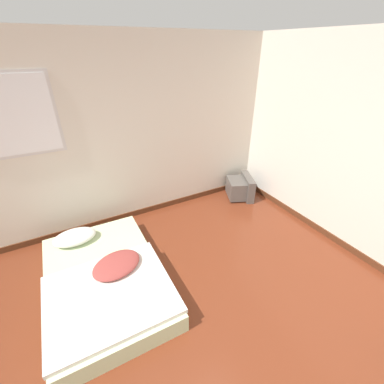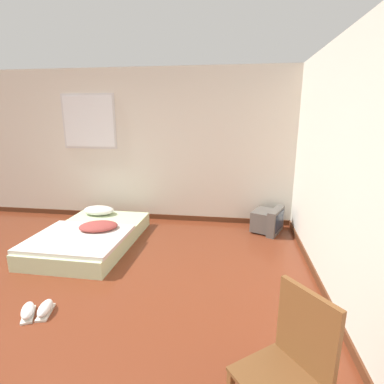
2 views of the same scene
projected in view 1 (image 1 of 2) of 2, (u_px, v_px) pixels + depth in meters
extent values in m
cube|color=silver|center=(89.00, 143.00, 3.37)|extent=(7.91, 0.06, 2.60)
cube|color=#562D19|center=(105.00, 221.00, 3.96)|extent=(7.91, 0.02, 0.09)
cube|color=silver|center=(9.00, 117.00, 2.81)|extent=(0.97, 0.01, 0.93)
cube|color=white|center=(9.00, 117.00, 2.81)|extent=(0.90, 0.01, 0.86)
cube|color=beige|center=(105.00, 279.00, 2.90)|extent=(1.22, 1.86, 0.22)
ellipsoid|color=silver|center=(75.00, 237.00, 3.27)|extent=(0.53, 0.35, 0.14)
cube|color=silver|center=(110.00, 294.00, 2.57)|extent=(1.23, 1.09, 0.05)
ellipsoid|color=#993D38|center=(117.00, 265.00, 2.83)|extent=(0.63, 0.54, 0.11)
cube|color=#56514C|center=(236.00, 188.00, 4.60)|extent=(0.44, 0.52, 0.32)
cube|color=#56514C|center=(247.00, 187.00, 4.61)|extent=(0.33, 0.54, 0.40)
cube|color=#283342|center=(251.00, 186.00, 4.61)|extent=(0.18, 0.41, 0.29)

